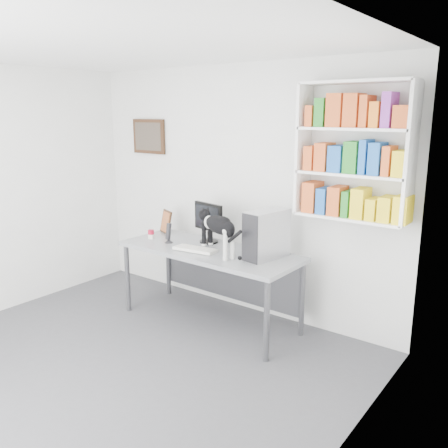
% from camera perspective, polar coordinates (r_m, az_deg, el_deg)
% --- Properties ---
extents(room, '(4.01, 4.01, 2.70)m').
position_cam_1_polar(room, '(3.86, -16.19, 0.15)').
color(room, '#4B4B50').
rests_on(room, ground).
extents(bookshelf, '(1.03, 0.28, 1.24)m').
position_cam_1_polar(bookshelf, '(4.42, 15.31, 8.38)').
color(bookshelf, white).
rests_on(bookshelf, room).
extents(wall_art, '(0.52, 0.04, 0.42)m').
position_cam_1_polar(wall_art, '(6.05, -9.03, 10.36)').
color(wall_art, '#452716').
rests_on(wall_art, room).
extents(desk, '(1.96, 0.79, 0.81)m').
position_cam_1_polar(desk, '(5.04, -1.75, -7.48)').
color(desk, gray).
rests_on(desk, room).
extents(monitor, '(0.45, 0.27, 0.44)m').
position_cam_1_polar(monitor, '(5.10, -1.85, 0.19)').
color(monitor, black).
rests_on(monitor, desk).
extents(keyboard, '(0.47, 0.23, 0.03)m').
position_cam_1_polar(keyboard, '(4.85, -3.48, -3.06)').
color(keyboard, silver).
rests_on(keyboard, desk).
extents(pc_tower, '(0.28, 0.50, 0.47)m').
position_cam_1_polar(pc_tower, '(4.57, 5.16, -1.26)').
color(pc_tower, '#B5B5BA').
rests_on(pc_tower, desk).
extents(speaker, '(0.11, 0.11, 0.22)m').
position_cam_1_polar(speaker, '(5.15, -6.69, -1.04)').
color(speaker, black).
rests_on(speaker, desk).
extents(leaning_print, '(0.24, 0.17, 0.27)m').
position_cam_1_polar(leaning_print, '(5.58, -6.99, 0.33)').
color(leaning_print, '#452716').
rests_on(leaning_print, desk).
extents(soup_can, '(0.08, 0.08, 0.10)m').
position_cam_1_polar(soup_can, '(5.35, -8.77, -1.24)').
color(soup_can, '#A70E27').
rests_on(soup_can, desk).
extents(cat, '(0.69, 0.41, 0.41)m').
position_cam_1_polar(cat, '(4.66, -0.67, -1.28)').
color(cat, black).
rests_on(cat, desk).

